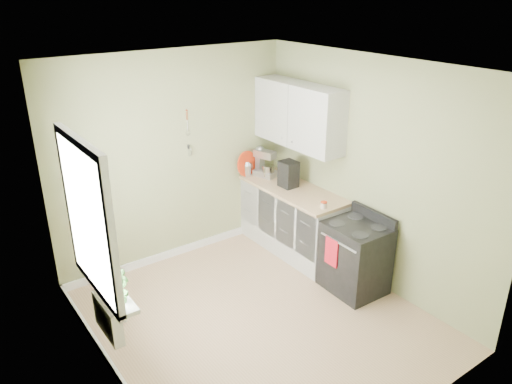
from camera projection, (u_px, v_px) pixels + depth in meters
floor at (259, 320)px, 5.45m from camera, size 3.20×3.60×0.02m
ceiling at (259, 67)px, 4.40m from camera, size 3.20×3.60×0.02m
wall_back at (174, 159)px, 6.27m from camera, size 3.20×0.02×2.70m
wall_left at (100, 256)px, 4.05m from camera, size 0.02×3.60×2.70m
wall_right at (371, 173)px, 5.80m from camera, size 0.02×3.60×2.70m
base_cabinets at (293, 220)px, 6.73m from camera, size 0.60×1.60×0.87m
countertop at (293, 189)px, 6.55m from camera, size 0.64×1.60×0.04m
upper_cabinets at (298, 115)px, 6.32m from camera, size 0.35×1.40×0.80m
window at (87, 220)px, 4.21m from camera, size 0.06×1.14×1.44m
window_sill at (105, 284)px, 4.51m from camera, size 0.18×1.14×0.04m
radiator at (108, 318)px, 4.59m from camera, size 0.12×0.50×0.35m
wall_utensils at (188, 140)px, 6.28m from camera, size 0.02×0.14×0.58m
stove at (355, 257)px, 5.85m from camera, size 0.63×0.70×0.96m
stand_mixer at (265, 164)px, 6.90m from camera, size 0.28×0.37×0.41m
kettle at (247, 169)px, 6.90m from camera, size 0.21×0.12×0.21m
coffee_maker at (288, 175)px, 6.53m from camera, size 0.20×0.22×0.35m
red_tray at (247, 164)px, 6.88m from camera, size 0.37×0.15×0.36m
jar at (324, 205)px, 5.94m from camera, size 0.08×0.08×0.08m
plant_a at (121, 286)px, 4.15m from camera, size 0.21×0.20×0.33m
plant_b at (110, 274)px, 4.34m from camera, size 0.22×0.21×0.31m
plant_c at (89, 251)px, 4.76m from camera, size 0.19×0.19×0.27m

